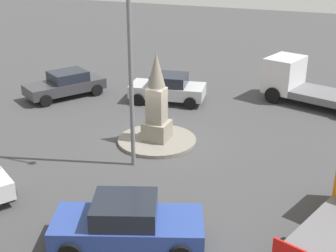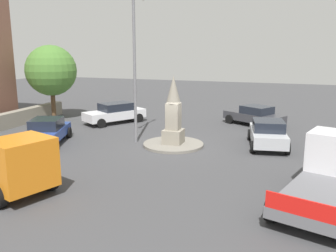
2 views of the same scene
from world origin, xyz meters
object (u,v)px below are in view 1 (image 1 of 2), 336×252
at_px(car_dark_grey_near_island, 66,84).
at_px(monument, 157,101).
at_px(streetlamp, 129,31).
at_px(car_silver_waiting, 168,88).
at_px(truck_white_passing, 301,83).
at_px(car_blue_approaching, 127,223).

bearing_deg(car_dark_grey_near_island, monument, -27.85).
relative_size(streetlamp, car_silver_waiting, 2.10).
height_order(streetlamp, truck_white_passing, streetlamp).
distance_m(streetlamp, car_blue_approaching, 6.71).
height_order(monument, car_silver_waiting, monument).
bearing_deg(car_silver_waiting, truck_white_passing, 22.22).
bearing_deg(monument, car_silver_waiting, 106.71).
height_order(streetlamp, car_dark_grey_near_island, streetlamp).
bearing_deg(car_dark_grey_near_island, car_blue_approaching, -49.50).
bearing_deg(car_silver_waiting, monument, -73.29).
height_order(monument, streetlamp, streetlamp).
bearing_deg(streetlamp, monument, 89.70).
relative_size(streetlamp, car_blue_approaching, 1.90).
xyz_separation_m(car_silver_waiting, car_blue_approaching, (3.53, -11.86, -0.03)).
xyz_separation_m(streetlamp, car_blue_approaching, (2.05, -4.59, -4.44)).
xyz_separation_m(streetlamp, truck_white_passing, (5.02, 9.93, -4.13)).
height_order(car_silver_waiting, car_blue_approaching, car_silver_waiting).
height_order(car_dark_grey_near_island, car_blue_approaching, car_blue_approaching).
height_order(car_silver_waiting, truck_white_passing, truck_white_passing).
bearing_deg(truck_white_passing, monument, -123.24).
bearing_deg(truck_white_passing, streetlamp, -116.82).
distance_m(car_silver_waiting, car_dark_grey_near_island, 5.66).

